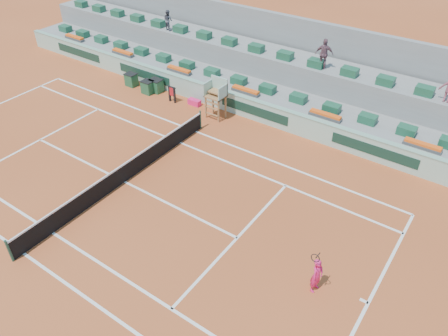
{
  "coord_description": "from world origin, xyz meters",
  "views": [
    {
      "loc": [
        13.11,
        -10.57,
        12.9
      ],
      "look_at": [
        4.0,
        2.5,
        1.0
      ],
      "focal_mm": 35.0,
      "sensor_mm": 36.0,
      "label": 1
    }
  ],
  "objects": [
    {
      "name": "spectator_left",
      "position": [
        -6.94,
        11.57,
        3.27
      ],
      "size": [
        0.75,
        0.64,
        1.34
      ],
      "primitive_type": "imported",
      "rotation": [
        0.0,
        0.0,
        2.92
      ],
      "color": "#4C4D59",
      "rests_on": "seating_tier_upper"
    },
    {
      "name": "tennis_net",
      "position": [
        0.0,
        0.0,
        0.53
      ],
      "size": [
        0.1,
        11.97,
        1.1
      ],
      "color": "black",
      "rests_on": "ground"
    },
    {
      "name": "seat_row_lower",
      "position": [
        0.0,
        9.8,
        1.42
      ],
      "size": [
        32.9,
        0.6,
        0.44
      ],
      "color": "#1B5338",
      "rests_on": "seating_tier_lower"
    },
    {
      "name": "drink_cooler_b",
      "position": [
        -5.36,
        7.42,
        0.42
      ],
      "size": [
        0.74,
        0.64,
        0.84
      ],
      "color": "#1B5131",
      "rests_on": "ground"
    },
    {
      "name": "player_bag",
      "position": [
        -1.96,
        7.88,
        0.18
      ],
      "size": [
        0.81,
        0.36,
        0.36
      ],
      "primitive_type": "cube",
      "color": "#FC206C",
      "rests_on": "ground"
    },
    {
      "name": "umpire_chair",
      "position": [
        0.0,
        7.5,
        1.54
      ],
      "size": [
        1.1,
        0.9,
        2.4
      ],
      "color": "#9A683A",
      "rests_on": "ground"
    },
    {
      "name": "drink_cooler_a",
      "position": [
        -5.05,
        7.89,
        0.42
      ],
      "size": [
        0.79,
        0.69,
        0.84
      ],
      "color": "#1B5131",
      "rests_on": "ground"
    },
    {
      "name": "seat_row_upper",
      "position": [
        0.0,
        11.7,
        2.82
      ],
      "size": [
        32.9,
        0.6,
        0.44
      ],
      "color": "#1B5338",
      "rests_on": "seating_tier_upper"
    },
    {
      "name": "seating_tier_lower",
      "position": [
        0.0,
        10.7,
        0.6
      ],
      "size": [
        36.0,
        4.0,
        1.2
      ],
      "primitive_type": "cube",
      "color": "gray",
      "rests_on": "ground"
    },
    {
      "name": "spectator_mid",
      "position": [
        4.39,
        11.69,
        3.46
      ],
      "size": [
        1.09,
        0.75,
        1.72
      ],
      "primitive_type": "imported",
      "rotation": [
        0.0,
        0.0,
        3.5
      ],
      "color": "#78505C",
      "rests_on": "seating_tier_upper"
    },
    {
      "name": "stadium_back_wall",
      "position": [
        0.0,
        13.9,
        2.2
      ],
      "size": [
        36.0,
        0.4,
        4.4
      ],
      "primitive_type": "cube",
      "color": "gray",
      "rests_on": "ground"
    },
    {
      "name": "court_lines",
      "position": [
        0.0,
        0.0,
        0.01
      ],
      "size": [
        23.89,
        11.09,
        0.01
      ],
      "color": "white",
      "rests_on": "ground"
    },
    {
      "name": "towel_rack",
      "position": [
        -3.32,
        7.41,
        0.6
      ],
      "size": [
        0.63,
        0.1,
        1.03
      ],
      "color": "black",
      "rests_on": "ground"
    },
    {
      "name": "drink_cooler_c",
      "position": [
        -6.99,
        7.61,
        0.42
      ],
      "size": [
        0.74,
        0.64,
        0.84
      ],
      "color": "#1B5131",
      "rests_on": "ground"
    },
    {
      "name": "flower_planters",
      "position": [
        -1.5,
        9.0,
        1.33
      ],
      "size": [
        26.8,
        0.36,
        0.28
      ],
      "color": "#494949",
      "rests_on": "seating_tier_lower"
    },
    {
      "name": "advertising_hoarding",
      "position": [
        0.02,
        8.5,
        0.63
      ],
      "size": [
        36.0,
        0.34,
        1.26
      ],
      "color": "#A0CAB7",
      "rests_on": "ground"
    },
    {
      "name": "seating_tier_upper",
      "position": [
        0.0,
        12.3,
        1.3
      ],
      "size": [
        36.0,
        2.4,
        2.6
      ],
      "primitive_type": "cube",
      "color": "gray",
      "rests_on": "ground"
    },
    {
      "name": "tennis_player",
      "position": [
        10.07,
        -0.52,
        0.76
      ],
      "size": [
        0.41,
        0.85,
        2.28
      ],
      "color": "#FC206C",
      "rests_on": "ground"
    },
    {
      "name": "ground",
      "position": [
        0.0,
        0.0,
        0.0
      ],
      "size": [
        90.0,
        90.0,
        0.0
      ],
      "primitive_type": "plane",
      "color": "#A84720",
      "rests_on": "ground"
    }
  ]
}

